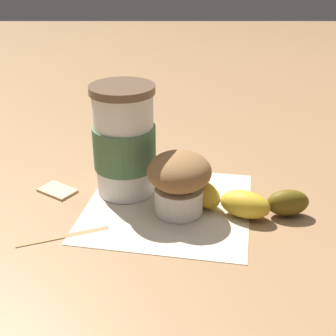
% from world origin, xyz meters
% --- Properties ---
extents(ground_plane, '(3.00, 3.00, 0.00)m').
position_xyz_m(ground_plane, '(0.00, 0.00, 0.00)').
color(ground_plane, '#936D47').
extents(paper_napkin, '(0.25, 0.25, 0.00)m').
position_xyz_m(paper_napkin, '(0.00, 0.00, 0.00)').
color(paper_napkin, beige).
rests_on(paper_napkin, ground_plane).
extents(coffee_cup, '(0.09, 0.09, 0.15)m').
position_xyz_m(coffee_cup, '(-0.06, 0.04, 0.07)').
color(coffee_cup, white).
rests_on(coffee_cup, paper_napkin).
extents(muffin, '(0.08, 0.08, 0.08)m').
position_xyz_m(muffin, '(0.01, -0.01, 0.05)').
color(muffin, white).
rests_on(muffin, paper_napkin).
extents(banana, '(0.16, 0.08, 0.03)m').
position_xyz_m(banana, '(0.10, -0.02, 0.02)').
color(banana, gold).
rests_on(banana, paper_napkin).
extents(sugar_packet, '(0.06, 0.05, 0.01)m').
position_xyz_m(sugar_packet, '(-0.15, 0.04, 0.00)').
color(sugar_packet, '#E0B27F').
rests_on(sugar_packet, ground_plane).
extents(wooden_stirrer, '(0.11, 0.04, 0.00)m').
position_xyz_m(wooden_stirrer, '(-0.12, -0.07, 0.00)').
color(wooden_stirrer, '#9E7547').
rests_on(wooden_stirrer, ground_plane).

